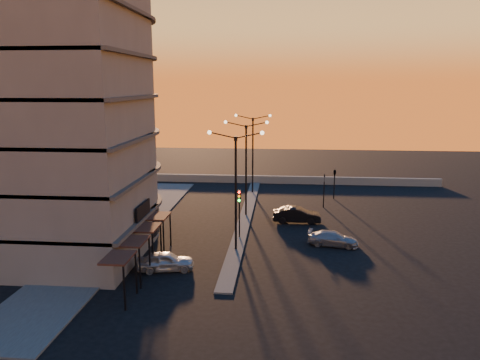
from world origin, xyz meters
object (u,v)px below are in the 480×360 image
at_px(traffic_light_main, 239,206).
at_px(car_wagon, 333,239).
at_px(car_hatchback, 166,261).
at_px(streetlamp_mid, 246,161).
at_px(car_sedan, 297,215).

relative_size(traffic_light_main, car_wagon, 1.05).
bearing_deg(car_wagon, car_hatchback, 127.84).
bearing_deg(car_hatchback, streetlamp_mid, -29.18).
bearing_deg(streetlamp_mid, car_sedan, -20.40).
height_order(car_hatchback, car_wagon, car_hatchback).
bearing_deg(car_sedan, traffic_light_main, 136.65).
bearing_deg(traffic_light_main, car_hatchback, -121.56).
distance_m(streetlamp_mid, traffic_light_main, 7.62).
bearing_deg(car_sedan, streetlamp_mid, 69.75).
bearing_deg(car_wagon, traffic_light_main, 93.06).
distance_m(traffic_light_main, car_wagon, 8.19).
height_order(streetlamp_mid, car_wagon, streetlamp_mid).
bearing_deg(streetlamp_mid, traffic_light_main, -90.00).
relative_size(traffic_light_main, car_sedan, 0.94).
relative_size(streetlamp_mid, traffic_light_main, 2.24).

